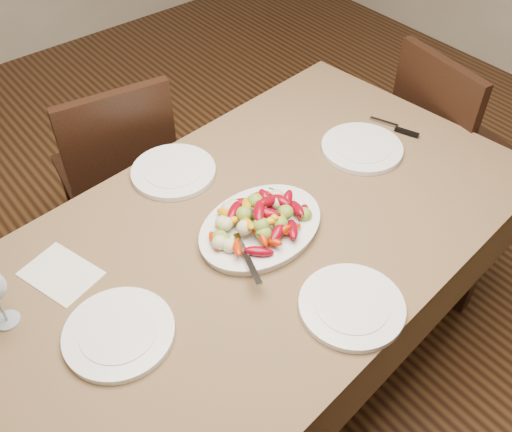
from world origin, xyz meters
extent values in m
plane|color=#3C2312|center=(0.00, 0.00, 0.00)|extent=(6.00, 6.00, 0.00)
cube|color=brown|center=(-0.22, 0.08, 0.38)|extent=(1.94, 1.23, 0.76)
ellipsoid|color=white|center=(-0.21, 0.07, 0.77)|extent=(0.43, 0.34, 0.02)
cylinder|color=white|center=(-0.73, 0.01, 0.77)|extent=(0.29, 0.29, 0.02)
cylinder|color=white|center=(0.32, 0.15, 0.77)|extent=(0.29, 0.29, 0.02)
cylinder|color=white|center=(-0.27, 0.46, 0.77)|extent=(0.28, 0.28, 0.02)
cylinder|color=white|center=(-0.20, -0.31, 0.77)|extent=(0.28, 0.28, 0.02)
cube|color=silver|center=(-0.76, 0.29, 0.76)|extent=(0.20, 0.24, 0.00)
camera|label=1|loc=(-0.98, -0.85, 2.00)|focal=40.00mm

